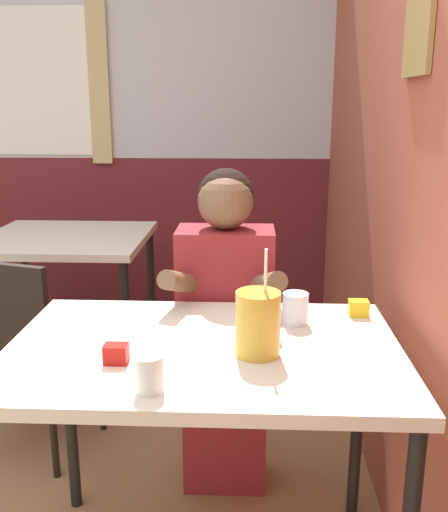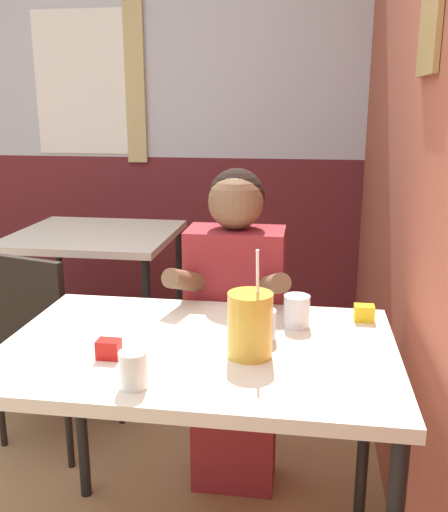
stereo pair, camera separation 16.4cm
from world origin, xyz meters
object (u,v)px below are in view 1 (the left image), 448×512
object	(u,v)px
background_table	(67,252)
chair_near_window	(24,342)
cocktail_pitcher	(258,323)
main_table	(204,370)
person_seated	(225,330)

from	to	relation	value
background_table	chair_near_window	world-z (taller)	chair_near_window
chair_near_window	cocktail_pitcher	world-z (taller)	cocktail_pitcher
background_table	cocktail_pitcher	distance (m)	1.69
chair_near_window	cocktail_pitcher	size ratio (longest dim) A/B	2.94
main_table	chair_near_window	distance (m)	1.01
background_table	person_seated	world-z (taller)	person_seated
main_table	person_seated	size ratio (longest dim) A/B	0.89
main_table	cocktail_pitcher	size ratio (longest dim) A/B	3.71
main_table	cocktail_pitcher	world-z (taller)	cocktail_pitcher
chair_near_window	cocktail_pitcher	bearing A→B (deg)	-20.59
background_table	cocktail_pitcher	world-z (taller)	cocktail_pitcher
cocktail_pitcher	person_seated	bearing A→B (deg)	101.36
chair_near_window	person_seated	xyz separation A→B (m)	(0.81, -0.14, 0.12)
main_table	chair_near_window	world-z (taller)	chair_near_window
main_table	background_table	xyz separation A→B (m)	(-0.81, 1.33, -0.01)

